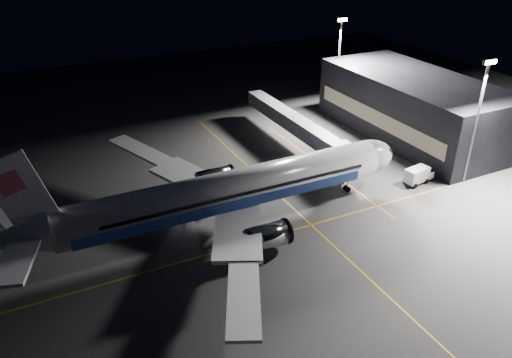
{
  "coord_description": "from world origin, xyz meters",
  "views": [
    {
      "loc": [
        -24.02,
        -56.74,
        39.6
      ],
      "look_at": [
        4.15,
        0.14,
        6.0
      ],
      "focal_mm": 35.0,
      "sensor_mm": 36.0,
      "label": 1
    }
  ],
  "objects": [
    {
      "name": "baggage_tug",
      "position": [
        -3.27,
        8.95,
        0.69
      ],
      "size": [
        2.33,
        2.01,
        1.49
      ],
      "rotation": [
        0.0,
        0.0,
        -0.2
      ],
      "color": "black",
      "rests_on": "ground"
    },
    {
      "name": "guide_line_cross",
      "position": [
        0.0,
        -6.0,
        0.01
      ],
      "size": [
        70.0,
        0.25,
        0.01
      ],
      "primitive_type": "cube",
      "color": "gold",
      "rests_on": "ground"
    },
    {
      "name": "terminal",
      "position": [
        45.98,
        14.0,
        6.0
      ],
      "size": [
        18.12,
        40.0,
        12.0
      ],
      "color": "black",
      "rests_on": "ground"
    },
    {
      "name": "safety_cone_b",
      "position": [
        6.0,
        8.38,
        0.31
      ],
      "size": [
        0.41,
        0.41,
        0.62
      ],
      "primitive_type": "cone",
      "color": "#FF480A",
      "rests_on": "ground"
    },
    {
      "name": "jet_bridge",
      "position": [
        22.0,
        18.06,
        4.58
      ],
      "size": [
        3.6,
        34.4,
        6.3
      ],
      "color": "#B2B2B7",
      "rests_on": "ground"
    },
    {
      "name": "service_truck",
      "position": [
        32.89,
        -2.83,
        1.49
      ],
      "size": [
        5.7,
        3.0,
        2.78
      ],
      "rotation": [
        0.0,
        0.0,
        0.15
      ],
      "color": "white",
      "rests_on": "ground"
    },
    {
      "name": "guide_line_main",
      "position": [
        10.0,
        0.0,
        0.01
      ],
      "size": [
        0.25,
        80.0,
        0.01
      ],
      "primitive_type": "cube",
      "color": "gold",
      "rests_on": "ground"
    },
    {
      "name": "guide_line_side",
      "position": [
        22.0,
        10.0,
        0.01
      ],
      "size": [
        0.25,
        40.0,
        0.01
      ],
      "primitive_type": "cube",
      "color": "gold",
      "rests_on": "ground"
    },
    {
      "name": "floodlight_mast_north",
      "position": [
        40.0,
        31.99,
        12.37
      ],
      "size": [
        2.4,
        0.68,
        20.7
      ],
      "color": "#59595E",
      "rests_on": "ground"
    },
    {
      "name": "safety_cone_a",
      "position": [
        -8.0,
        4.0,
        0.34
      ],
      "size": [
        0.46,
        0.46,
        0.69
      ],
      "primitive_type": "cone",
      "color": "#FF480A",
      "rests_on": "ground"
    },
    {
      "name": "airliner",
      "position": [
        -1.08,
        0.0,
        5.16
      ],
      "size": [
        61.48,
        54.22,
        16.64
      ],
      "color": "silver",
      "rests_on": "ground"
    },
    {
      "name": "floodlight_mast_south",
      "position": [
        40.0,
        -6.01,
        12.37
      ],
      "size": [
        2.4,
        0.67,
        20.7
      ],
      "color": "#59595E",
      "rests_on": "ground"
    },
    {
      "name": "safety_cone_c",
      "position": [
        -4.84,
        5.26,
        0.27
      ],
      "size": [
        0.36,
        0.36,
        0.54
      ],
      "primitive_type": "cone",
      "color": "#FF480A",
      "rests_on": "ground"
    },
    {
      "name": "ground",
      "position": [
        0.0,
        0.0,
        0.0
      ],
      "size": [
        200.0,
        200.0,
        0.0
      ],
      "primitive_type": "plane",
      "color": "#4C4C4F",
      "rests_on": "ground"
    }
  ]
}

